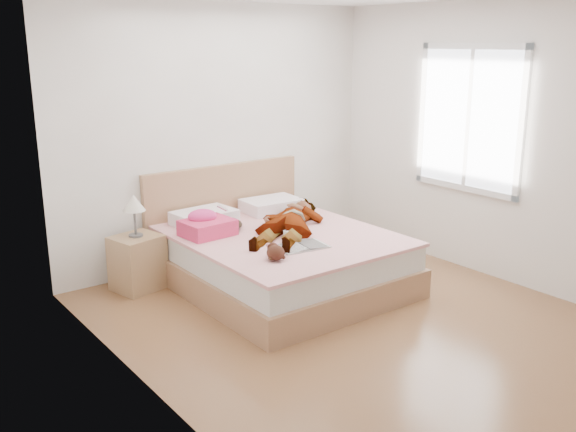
# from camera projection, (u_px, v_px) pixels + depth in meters

# --- Properties ---
(ground) EXTENTS (4.00, 4.00, 0.00)m
(ground) POSITION_uv_depth(u_px,v_px,m) (350.00, 319.00, 5.31)
(ground) COLOR #55311A
(ground) RESTS_ON ground
(woman) EXTENTS (1.55, 1.44, 0.21)m
(woman) POSITION_uv_depth(u_px,v_px,m) (290.00, 217.00, 6.05)
(woman) COLOR white
(woman) RESTS_ON bed
(hair) EXTENTS (0.59, 0.68, 0.09)m
(hair) POSITION_uv_depth(u_px,v_px,m) (214.00, 223.00, 6.08)
(hair) COLOR black
(hair) RESTS_ON bed
(phone) EXTENTS (0.10, 0.11, 0.05)m
(phone) POSITION_uv_depth(u_px,v_px,m) (223.00, 208.00, 6.05)
(phone) COLOR silver
(phone) RESTS_ON bed
(room_shell) EXTENTS (4.00, 4.00, 4.00)m
(room_shell) POSITION_uv_depth(u_px,v_px,m) (469.00, 119.00, 6.18)
(room_shell) COLOR white
(room_shell) RESTS_ON ground
(bed) EXTENTS (1.80, 2.08, 1.00)m
(bed) POSITION_uv_depth(u_px,v_px,m) (276.00, 255.00, 6.04)
(bed) COLOR brown
(bed) RESTS_ON ground
(towel) EXTENTS (0.47, 0.39, 0.23)m
(towel) POSITION_uv_depth(u_px,v_px,m) (206.00, 225.00, 5.84)
(towel) COLOR #E13D64
(towel) RESTS_ON bed
(magazine) EXTENTS (0.47, 0.34, 0.03)m
(magazine) POSITION_uv_depth(u_px,v_px,m) (301.00, 246.00, 5.52)
(magazine) COLOR silver
(magazine) RESTS_ON bed
(coffee_mug) EXTENTS (0.11, 0.09, 0.08)m
(coffee_mug) POSITION_uv_depth(u_px,v_px,m) (288.00, 235.00, 5.71)
(coffee_mug) COLOR white
(coffee_mug) RESTS_ON bed
(plush_toy) EXTENTS (0.20, 0.25, 0.13)m
(plush_toy) POSITION_uv_depth(u_px,v_px,m) (275.00, 252.00, 5.19)
(plush_toy) COLOR black
(plush_toy) RESTS_ON bed
(nightstand) EXTENTS (0.49, 0.45, 0.90)m
(nightstand) POSITION_uv_depth(u_px,v_px,m) (137.00, 258.00, 5.89)
(nightstand) COLOR olive
(nightstand) RESTS_ON ground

